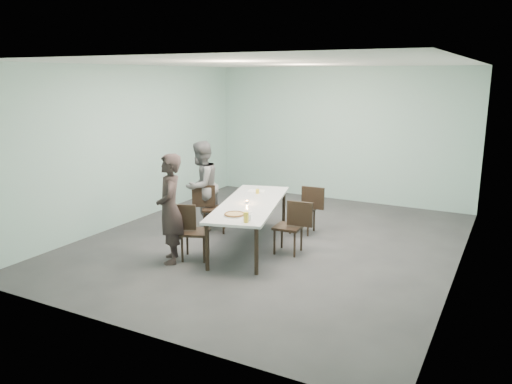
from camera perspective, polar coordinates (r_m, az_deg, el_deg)
The scene contains 16 objects.
ground at distance 8.67m, azimuth 1.71°, elevation -5.71°, with size 7.00×7.00×0.00m, color #333335.
room_shell at distance 8.24m, azimuth 1.81°, elevation 7.73°, with size 6.02×7.02×3.01m.
table at distance 8.30m, azimuth -0.66°, elevation -1.58°, with size 1.57×2.75×0.75m.
chair_near_left at distance 7.82m, azimuth -7.57°, elevation -4.07°, with size 0.65×0.55×0.87m.
chair_far_left at distance 9.13m, azimuth -5.30°, elevation -1.49°, with size 0.64×0.57×0.87m.
chair_near_right at distance 8.01m, azimuth 4.26°, elevation -3.59°, with size 0.63×0.45×0.87m.
chair_far_right at distance 9.05m, azimuth 5.83°, elevation -1.64°, with size 0.62×0.44×0.87m.
diner_near at distance 7.66m, azimuth -9.81°, elevation -1.90°, with size 0.61×0.40×1.68m, color black.
diner_far at distance 9.23m, azimuth -6.28°, elevation 0.70°, with size 0.80×0.62×1.65m, color slate.
pizza at distance 7.51m, azimuth -2.46°, elevation -2.58°, with size 0.34×0.34×0.04m.
side_plate at distance 7.70m, azimuth -1.08°, elevation -2.27°, with size 0.18×0.18×0.01m, color white.
beer_glass at distance 7.15m, azimuth -1.14°, elevation -2.91°, with size 0.08×0.08×0.15m, color yellow.
water_tumbler at distance 7.25m, azimuth -0.91°, elevation -2.93°, with size 0.08×0.08×0.09m, color silver.
tealight at distance 8.22m, azimuth -1.03°, elevation -1.15°, with size 0.06×0.06×0.05m.
amber_tumbler at distance 8.90m, azimuth 0.17°, elevation 0.08°, with size 0.07×0.07×0.08m, color yellow.
menu at distance 9.10m, azimuth 0.06°, elevation 0.13°, with size 0.30×0.22×0.01m, color silver.
Camera 1 is at (3.62, -7.36, 2.80)m, focal length 35.00 mm.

